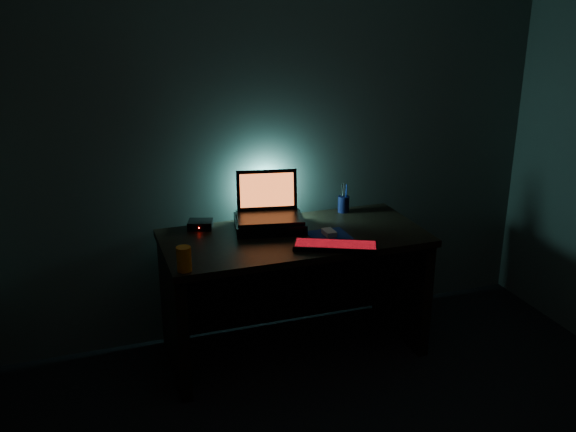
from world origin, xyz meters
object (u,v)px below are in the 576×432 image
object	(u,v)px
keyboard	(335,246)
router	(200,224)
pen_cup	(344,204)
juice_glass	(184,259)
mouse	(329,233)
laptop	(268,206)

from	to	relation	value
keyboard	router	world-z (taller)	router
pen_cup	juice_glass	distance (m)	1.24
mouse	pen_cup	xyz separation A→B (m)	(0.24, 0.36, 0.03)
keyboard	juice_glass	world-z (taller)	juice_glass
mouse	juice_glass	size ratio (longest dim) A/B	0.77
juice_glass	router	world-z (taller)	juice_glass
laptop	mouse	xyz separation A→B (m)	(0.28, -0.27, -0.10)
laptop	juice_glass	world-z (taller)	laptop
keyboard	mouse	distance (m)	0.19
pen_cup	juice_glass	size ratio (longest dim) A/B	0.81
laptop	keyboard	size ratio (longest dim) A/B	0.90
pen_cup	laptop	bearing A→B (deg)	-170.49
laptop	juice_glass	size ratio (longest dim) A/B	3.35
keyboard	juice_glass	bearing A→B (deg)	-153.14
mouse	pen_cup	distance (m)	0.43
pen_cup	router	world-z (taller)	pen_cup
keyboard	juice_glass	size ratio (longest dim) A/B	3.73
keyboard	mouse	bearing A→B (deg)	103.21
laptop	router	distance (m)	0.41
mouse	juice_glass	world-z (taller)	juice_glass
juice_glass	keyboard	bearing A→B (deg)	1.92
laptop	router	world-z (taller)	laptop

